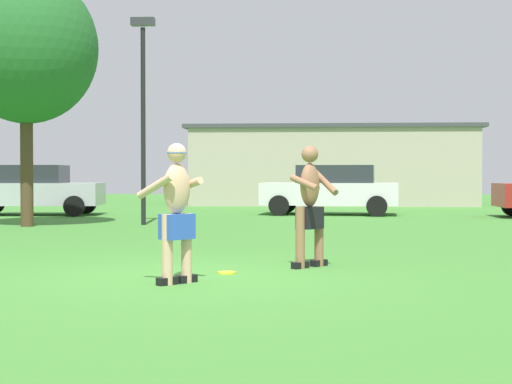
# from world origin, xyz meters

# --- Properties ---
(ground_plane) EXTENTS (80.00, 80.00, 0.00)m
(ground_plane) POSITION_xyz_m (0.00, 0.00, 0.00)
(ground_plane) COLOR #428433
(player_with_cap) EXTENTS (0.81, 0.79, 1.68)m
(player_with_cap) POSITION_xyz_m (-0.08, -0.56, 0.92)
(player_with_cap) COLOR black
(player_with_cap) RESTS_ON ground_plane
(player_in_black) EXTENTS (0.69, 0.84, 1.70)m
(player_in_black) POSITION_xyz_m (1.50, 1.17, 0.89)
(player_in_black) COLOR black
(player_in_black) RESTS_ON ground_plane
(frisbee) EXTENTS (0.25, 0.25, 0.03)m
(frisbee) POSITION_xyz_m (0.41, 0.40, 0.01)
(frisbee) COLOR yellow
(frisbee) RESTS_ON ground_plane
(car_silver_mid_lot) EXTENTS (4.44, 2.33, 1.58)m
(car_silver_mid_lot) POSITION_xyz_m (-7.35, 14.31, 0.82)
(car_silver_mid_lot) COLOR silver
(car_silver_mid_lot) RESTS_ON ground_plane
(car_white_far_end) EXTENTS (4.46, 2.37, 1.58)m
(car_white_far_end) POSITION_xyz_m (2.14, 15.19, 0.82)
(car_white_far_end) COLOR white
(car_white_far_end) RESTS_ON ground_plane
(lamp_post) EXTENTS (0.60, 0.24, 5.27)m
(lamp_post) POSITION_xyz_m (-2.77, 9.89, 3.27)
(lamp_post) COLOR black
(lamp_post) RESTS_ON ground_plane
(outbuilding_behind_lot) EXTENTS (12.08, 5.60, 3.31)m
(outbuilding_behind_lot) POSITION_xyz_m (2.36, 23.93, 1.66)
(outbuilding_behind_lot) COLOR #B2A893
(outbuilding_behind_lot) RESTS_ON ground_plane
(tree_behind_players) EXTENTS (3.52, 3.52, 6.30)m
(tree_behind_players) POSITION_xyz_m (-5.52, 9.08, 4.41)
(tree_behind_players) COLOR #4C3823
(tree_behind_players) RESTS_ON ground_plane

